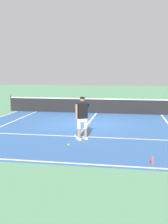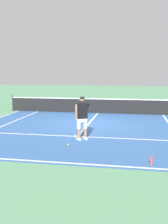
% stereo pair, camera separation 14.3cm
% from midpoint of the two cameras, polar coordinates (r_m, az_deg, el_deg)
% --- Properties ---
extents(ground_plane, '(80.00, 80.00, 0.00)m').
position_cam_midpoint_polar(ground_plane, '(13.53, 0.53, -2.61)').
color(ground_plane, '#609E70').
extents(court_inner_surface, '(10.98, 10.01, 0.00)m').
position_cam_midpoint_polar(court_inner_surface, '(12.42, -0.30, -3.61)').
color(court_inner_surface, '#3866A8').
rests_on(court_inner_surface, ground).
extents(line_baseline, '(10.98, 0.10, 0.01)m').
position_cam_midpoint_polar(line_baseline, '(7.91, -6.45, -10.86)').
color(line_baseline, white).
rests_on(line_baseline, ground).
extents(line_service, '(8.23, 0.10, 0.01)m').
position_cam_midpoint_polar(line_service, '(10.90, -1.76, -5.35)').
color(line_service, white).
rests_on(line_service, ground).
extents(line_centre_service, '(0.10, 6.40, 0.01)m').
position_cam_midpoint_polar(line_centre_service, '(13.97, 0.84, -2.23)').
color(line_centre_service, white).
rests_on(line_centre_service, ground).
extents(line_singles_left, '(0.10, 9.61, 0.01)m').
position_cam_midpoint_polar(line_singles_left, '(13.73, -17.49, -2.83)').
color(line_singles_left, white).
rests_on(line_singles_left, ground).
extents(tennis_net, '(11.96, 0.08, 1.07)m').
position_cam_midpoint_polar(tennis_net, '(17.03, 2.50, 1.41)').
color(tennis_net, '#333338').
rests_on(tennis_net, ground).
extents(tennis_player, '(0.57, 1.22, 1.71)m').
position_cam_midpoint_polar(tennis_player, '(10.22, -0.80, -0.64)').
color(tennis_player, white).
rests_on(tennis_player, ground).
extents(tennis_ball_near_feet, '(0.07, 0.07, 0.07)m').
position_cam_midpoint_polar(tennis_ball_near_feet, '(10.95, -2.29, -5.13)').
color(tennis_ball_near_feet, '#CCE02D').
rests_on(tennis_ball_near_feet, ground).
extents(tennis_ball_by_baseline, '(0.07, 0.07, 0.07)m').
position_cam_midpoint_polar(tennis_ball_by_baseline, '(9.58, -3.84, -7.15)').
color(tennis_ball_by_baseline, '#CCE02D').
rests_on(tennis_ball_by_baseline, ground).
extents(water_bottle, '(0.07, 0.07, 0.23)m').
position_cam_midpoint_polar(water_bottle, '(7.91, 14.21, -10.23)').
color(water_bottle, '#E04C38').
rests_on(water_bottle, ground).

